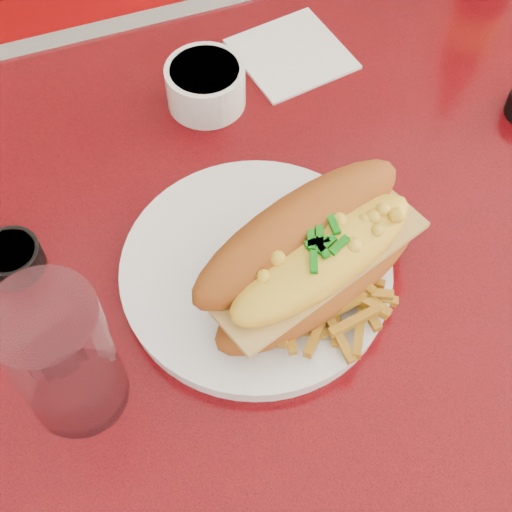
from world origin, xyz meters
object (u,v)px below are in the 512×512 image
object	(u,v)px
fork	(318,266)
sauce_cup_left	(12,257)
diner_table	(350,295)
gravy_ramekin	(206,85)
booth_bench_far	(183,68)
water_tumbler	(63,358)
mac_hoagie	(313,255)
dinner_plate	(256,271)

from	to	relation	value
fork	sauce_cup_left	xyz separation A→B (m)	(-0.29, 0.12, -0.00)
diner_table	fork	xyz separation A→B (m)	(-0.08, -0.04, 0.18)
gravy_ramekin	sauce_cup_left	size ratio (longest dim) A/B	1.32
diner_table	gravy_ramekin	bearing A→B (deg)	114.83
diner_table	booth_bench_far	distance (m)	0.87
booth_bench_far	water_tumbler	bearing A→B (deg)	-110.34
water_tumbler	diner_table	bearing A→B (deg)	14.36
booth_bench_far	sauce_cup_left	world-z (taller)	booth_bench_far
booth_bench_far	mac_hoagie	xyz separation A→B (m)	(-0.09, -0.87, 0.55)
fork	gravy_ramekin	distance (m)	0.28
diner_table	booth_bench_far	world-z (taller)	booth_bench_far
fork	water_tumbler	world-z (taller)	water_tumbler
booth_bench_far	dinner_plate	world-z (taller)	booth_bench_far
dinner_plate	gravy_ramekin	bearing A→B (deg)	83.17
dinner_plate	fork	world-z (taller)	same
booth_bench_far	gravy_ramekin	size ratio (longest dim) A/B	11.70
booth_bench_far	sauce_cup_left	size ratio (longest dim) A/B	15.45
dinner_plate	water_tumbler	xyz separation A→B (m)	(-0.20, -0.06, 0.07)
booth_bench_far	gravy_ramekin	bearing A→B (deg)	-100.34
booth_bench_far	mac_hoagie	world-z (taller)	booth_bench_far
dinner_plate	gravy_ramekin	distance (m)	0.26
booth_bench_far	mac_hoagie	size ratio (longest dim) A/B	4.43
gravy_ramekin	diner_table	bearing A→B (deg)	-65.17
booth_bench_far	dinner_plate	distance (m)	0.98
fork	sauce_cup_left	distance (m)	0.31
mac_hoagie	water_tumbler	distance (m)	0.24
water_tumbler	gravy_ramekin	bearing A→B (deg)	54.28
water_tumbler	sauce_cup_left	bearing A→B (deg)	101.40
fork	gravy_ramekin	size ratio (longest dim) A/B	1.39
gravy_ramekin	sauce_cup_left	bearing A→B (deg)	-149.13
mac_hoagie	gravy_ramekin	xyz separation A→B (m)	(-0.01, 0.29, -0.04)
dinner_plate	mac_hoagie	world-z (taller)	mac_hoagie
sauce_cup_left	water_tumbler	distance (m)	0.17
water_tumbler	mac_hoagie	bearing A→B (deg)	6.84
diner_table	mac_hoagie	xyz separation A→B (m)	(-0.09, -0.06, 0.23)
dinner_plate	water_tumbler	distance (m)	0.22
diner_table	mac_hoagie	world-z (taller)	mac_hoagie
gravy_ramekin	sauce_cup_left	xyz separation A→B (m)	(-0.26, -0.15, -0.01)
diner_table	gravy_ramekin	distance (m)	0.32
diner_table	dinner_plate	distance (m)	0.22
diner_table	water_tumbler	distance (m)	0.42
mac_hoagie	water_tumbler	bearing A→B (deg)	168.48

